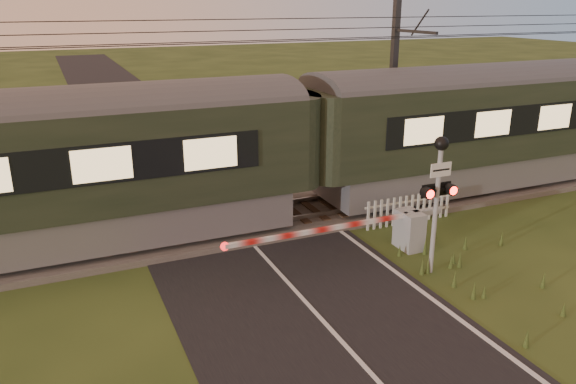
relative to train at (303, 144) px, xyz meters
name	(u,v)px	position (x,y,z in m)	size (l,w,h in m)	color
ground	(335,335)	(-2.24, -6.50, -2.38)	(160.00, 160.00, 0.00)	#283A16
road	(341,341)	(-2.23, -6.73, -2.37)	(6.00, 140.00, 0.03)	black
track_bed	(236,224)	(-2.24, 0.00, -2.32)	(140.00, 3.40, 0.39)	#47423D
overhead_wires	(230,34)	(-2.24, 0.00, 3.34)	(120.00, 0.62, 0.62)	black
train	(303,144)	(0.00, 0.00, 0.00)	(45.03, 3.10, 4.20)	slate
boom_gate	(401,229)	(1.41, -3.44, -1.77)	(6.42, 0.84, 1.11)	gray
crossing_signal	(438,181)	(1.35, -4.91, 0.06)	(0.90, 0.36, 3.55)	gray
picket_fence	(409,209)	(2.77, -1.89, -1.92)	(3.15, 0.08, 0.92)	silver
catenary_mast	(394,85)	(4.73, 2.23, 1.25)	(0.22, 2.46, 6.99)	#2D2D30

